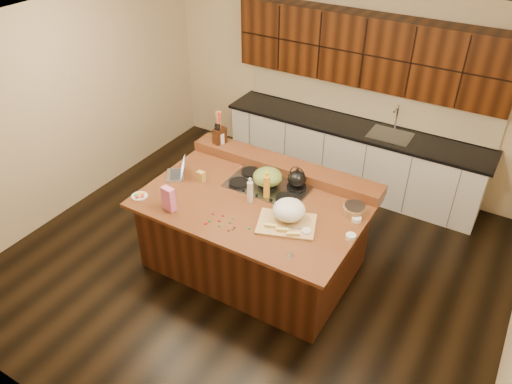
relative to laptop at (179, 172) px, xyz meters
The scene contains 34 objects.
room 1.07m from the laptop, ahead, with size 5.52×5.02×2.72m.
island 1.13m from the laptop, ahead, with size 2.40×1.60×0.92m.
back_ledge 1.23m from the laptop, 35.58° to the left, with size 2.40×0.30×0.12m, color black.
cooktop 1.05m from the laptop, 17.59° to the left, with size 0.92×0.52×0.05m.
back_counter 2.60m from the laptop, 59.83° to the left, with size 3.70×0.66×2.40m.
kettle 1.38m from the laptop, 18.97° to the left, with size 0.21×0.21×0.19m, color black.
green_bowl 1.06m from the laptop, 17.59° to the left, with size 0.33×0.33×0.18m, color olive.
laptop is the anchor object (origin of this frame).
oil_bottle 1.11m from the laptop, ahead, with size 0.07×0.07×0.27m, color gold.
vinegar_bottle 0.99m from the laptop, ahead, with size 0.06×0.06×0.25m, color silver.
wooden_tray 1.50m from the laptop, ahead, with size 0.69×0.59×0.23m.
ramekin_a 1.76m from the laptop, ahead, with size 0.10×0.10×0.04m, color white.
ramekin_b 2.11m from the laptop, ahead, with size 0.10×0.10×0.04m, color white.
ramekin_c 2.15m from the laptop, ahead, with size 0.10×0.10×0.04m, color white.
strainer_bowl 2.06m from the laptop, ahead, with size 0.24×0.24×0.09m, color #996B3F.
kitchen_timer 1.85m from the laptop, 18.04° to the right, with size 0.08×0.08×0.07m, color silver.
pink_bag 0.67m from the laptop, 60.35° to the right, with size 0.14×0.08×0.27m, color #D96692.
candy_plate 0.58m from the laptop, 100.62° to the right, with size 0.18×0.18×0.01m, color white.
package_box 0.29m from the laptop, ahead, with size 0.09×0.06×0.13m, color gold.
utensil_crock 0.74m from the laptop, 82.71° to the left, with size 0.12×0.12×0.14m, color white.
knife_block 0.74m from the laptop, 82.55° to the left, with size 0.10×0.16×0.20m, color black.
gumdrop_0 1.20m from the laptop, 27.90° to the right, with size 0.02×0.02×0.02m, color red.
gumdrop_1 1.10m from the laptop, 24.11° to the right, with size 0.02×0.02×0.02m, color #198C26.
gumdrop_2 1.02m from the laptop, 28.23° to the right, with size 0.02×0.02×0.02m, color red.
gumdrop_3 1.21m from the laptop, 25.57° to the right, with size 0.02×0.02×0.02m, color #198C26.
gumdrop_4 0.96m from the laptop, 24.06° to the right, with size 0.02×0.02×0.02m, color red.
gumdrop_5 0.97m from the laptop, 33.36° to the right, with size 0.02×0.02×0.02m, color #198C26.
gumdrop_6 1.19m from the laptop, 24.27° to the right, with size 0.02×0.02×0.02m, color red.
gumdrop_7 1.29m from the laptop, 19.14° to the right, with size 0.02×0.02×0.02m, color #198C26.
gumdrop_8 1.00m from the laptop, 36.66° to the right, with size 0.02×0.02×0.02m, color red.
gumdrop_9 1.08m from the laptop, 30.24° to the right, with size 0.02×0.02×0.02m, color #198C26.
gumdrop_10 0.99m from the laptop, 35.73° to the right, with size 0.02×0.02×0.02m, color red.
gumdrop_11 1.06m from the laptop, 20.51° to the right, with size 0.02×0.02×0.02m, color #198C26.
gumdrop_12 0.88m from the laptop, 28.61° to the right, with size 0.02×0.02×0.02m, color red.
Camera 1 is at (2.28, -3.76, 4.07)m, focal length 35.00 mm.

